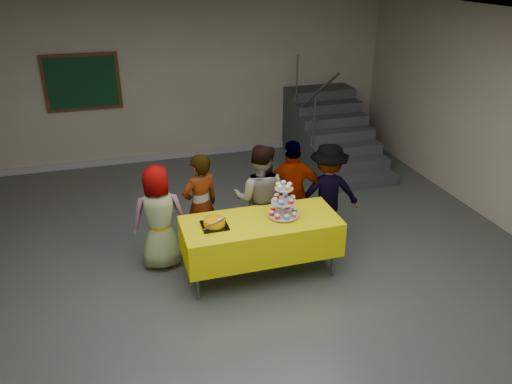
# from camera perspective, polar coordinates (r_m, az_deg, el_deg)

# --- Properties ---
(room_shell) EXTENTS (10.00, 10.04, 3.02)m
(room_shell) POSITION_cam_1_polar(r_m,az_deg,el_deg) (4.71, -0.03, 7.02)
(room_shell) COLOR #4C514C
(room_shell) RESTS_ON ground
(bake_table) EXTENTS (1.88, 0.78, 0.77)m
(bake_table) POSITION_cam_1_polar(r_m,az_deg,el_deg) (6.04, 0.54, -5.02)
(bake_table) COLOR #595960
(bake_table) RESTS_ON ground
(cupcake_stand) EXTENTS (0.38, 0.38, 0.44)m
(cupcake_stand) POSITION_cam_1_polar(r_m,az_deg,el_deg) (5.95, 3.17, -1.27)
(cupcake_stand) COLOR silver
(cupcake_stand) RESTS_ON bake_table
(bear_cake) EXTENTS (0.32, 0.36, 0.12)m
(bear_cake) POSITION_cam_1_polar(r_m,az_deg,el_deg) (5.80, -4.78, -3.41)
(bear_cake) COLOR black
(bear_cake) RESTS_ON bake_table
(schoolchild_a) EXTENTS (0.68, 0.46, 1.37)m
(schoolchild_a) POSITION_cam_1_polar(r_m,az_deg,el_deg) (6.29, -11.00, -2.87)
(schoolchild_a) COLOR slate
(schoolchild_a) RESTS_ON ground
(schoolchild_b) EXTENTS (0.60, 0.50, 1.42)m
(schoolchild_b) POSITION_cam_1_polar(r_m,az_deg,el_deg) (6.44, -6.34, -1.59)
(schoolchild_b) COLOR slate
(schoolchild_b) RESTS_ON ground
(schoolchild_c) EXTENTS (0.89, 0.81, 1.49)m
(schoolchild_c) POSITION_cam_1_polar(r_m,az_deg,el_deg) (6.51, 0.46, -0.76)
(schoolchild_c) COLOR slate
(schoolchild_c) RESTS_ON ground
(schoolchild_d) EXTENTS (0.91, 0.49, 1.49)m
(schoolchild_d) POSITION_cam_1_polar(r_m,az_deg,el_deg) (6.66, 4.21, -0.20)
(schoolchild_d) COLOR slate
(schoolchild_d) RESTS_ON ground
(schoolchild_e) EXTENTS (0.98, 0.68, 1.39)m
(schoolchild_e) POSITION_cam_1_polar(r_m,az_deg,el_deg) (6.85, 8.15, -0.09)
(schoolchild_e) COLOR slate
(schoolchild_e) RESTS_ON ground
(staircase) EXTENTS (1.30, 2.40, 2.04)m
(staircase) POSITION_cam_1_polar(r_m,az_deg,el_deg) (9.80, 8.35, 6.53)
(staircase) COLOR #424447
(staircase) RESTS_ON ground
(noticeboard) EXTENTS (1.30, 0.05, 1.00)m
(noticeboard) POSITION_cam_1_polar(r_m,az_deg,el_deg) (9.46, -19.25, 11.72)
(noticeboard) COLOR #472B16
(noticeboard) RESTS_ON ground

